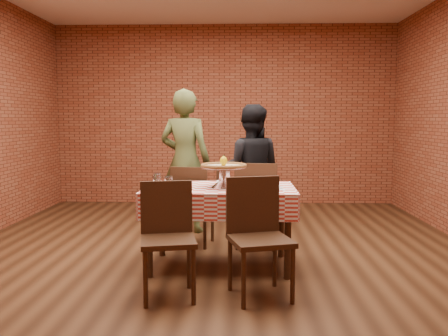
{
  "coord_description": "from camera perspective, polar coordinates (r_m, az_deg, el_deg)",
  "views": [
    {
      "loc": [
        0.24,
        -4.69,
        1.39
      ],
      "look_at": [
        0.1,
        -0.31,
        0.93
      ],
      "focal_mm": 37.58,
      "sensor_mm": 36.0,
      "label": 1
    }
  ],
  "objects": [
    {
      "name": "water_glass_right",
      "position": [
        4.47,
        -8.16,
        -1.4
      ],
      "size": [
        0.07,
        0.07,
        0.12
      ],
      "primitive_type": "cylinder",
      "rotation": [
        0.0,
        0.0,
        -0.01
      ],
      "color": "white",
      "rests_on": "tablecloth"
    },
    {
      "name": "chair_far_right",
      "position": [
        5.12,
        4.07,
        -4.39
      ],
      "size": [
        0.5,
        0.5,
        0.93
      ],
      "primitive_type": null,
      "rotation": [
        0.0,
        0.0,
        3.01
      ],
      "color": "#341F0F",
      "rests_on": "ground"
    },
    {
      "name": "ground",
      "position": [
        4.9,
        -1.04,
        -10.45
      ],
      "size": [
        6.0,
        6.0,
        0.0
      ],
      "primitive_type": "plane",
      "color": "black",
      "rests_on": "ground"
    },
    {
      "name": "pizza",
      "position": [
        4.3,
        -0.04,
        0.2
      ],
      "size": [
        0.53,
        0.53,
        0.03
      ],
      "primitive_type": "cylinder",
      "rotation": [
        0.0,
        0.0,
        -0.3
      ],
      "color": "beige",
      "rests_on": "pizza_stand"
    },
    {
      "name": "sweetener_packet_a",
      "position": [
        4.17,
        7.07,
        -2.69
      ],
      "size": [
        0.05,
        0.04,
        0.0
      ],
      "primitive_type": "cube",
      "rotation": [
        0.0,
        0.0,
        -0.06
      ],
      "color": "white",
      "rests_on": "tablecloth"
    },
    {
      "name": "sweetener_packet_b",
      "position": [
        4.21,
        7.23,
        -2.61
      ],
      "size": [
        0.05,
        0.04,
        0.0
      ],
      "primitive_type": "cube",
      "rotation": [
        0.0,
        0.0,
        -0.1
      ],
      "color": "white",
      "rests_on": "tablecloth"
    },
    {
      "name": "condiment_caddy",
      "position": [
        4.61,
        -0.12,
        -0.91
      ],
      "size": [
        0.13,
        0.12,
        0.15
      ],
      "primitive_type": "cube",
      "rotation": [
        0.0,
        0.0,
        0.37
      ],
      "color": "silver",
      "rests_on": "tablecloth"
    },
    {
      "name": "water_glass_left",
      "position": [
        4.25,
        -6.74,
        -1.77
      ],
      "size": [
        0.07,
        0.07,
        0.12
      ],
      "primitive_type": "cylinder",
      "rotation": [
        0.0,
        0.0,
        -0.01
      ],
      "color": "white",
      "rests_on": "tablecloth"
    },
    {
      "name": "tablecloth",
      "position": [
        4.37,
        -0.52,
        -3.84
      ],
      "size": [
        1.41,
        0.86,
        0.24
      ],
      "primitive_type": null,
      "rotation": [
        0.0,
        0.0,
        -0.01
      ],
      "color": "red",
      "rests_on": "table"
    },
    {
      "name": "back_wall",
      "position": [
        7.7,
        0.06,
        6.47
      ],
      "size": [
        5.5,
        0.0,
        5.5
      ],
      "primitive_type": "plane",
      "rotation": [
        1.57,
        0.0,
        0.0
      ],
      "color": "brown",
      "rests_on": "ground"
    },
    {
      "name": "diner_black",
      "position": [
        5.66,
        3.25,
        -0.18
      ],
      "size": [
        0.83,
        0.68,
        1.56
      ],
      "primitive_type": "imported",
      "rotation": [
        0.0,
        0.0,
        3.01
      ],
      "color": "black",
      "rests_on": "ground"
    },
    {
      "name": "table",
      "position": [
        4.42,
        -0.52,
        -7.23
      ],
      "size": [
        1.37,
        0.83,
        0.75
      ],
      "primitive_type": "cube",
      "rotation": [
        0.0,
        0.0,
        -0.01
      ],
      "color": "#341F0F",
      "rests_on": "ground"
    },
    {
      "name": "diner_olive",
      "position": [
        5.76,
        -4.75,
        0.85
      ],
      "size": [
        0.72,
        0.56,
        1.75
      ],
      "primitive_type": "imported",
      "rotation": [
        0.0,
        0.0,
        2.89
      ],
      "color": "#444B25",
      "rests_on": "ground"
    },
    {
      "name": "side_plate",
      "position": [
        4.27,
        6.06,
        -2.43
      ],
      "size": [
        0.17,
        0.17,
        0.01
      ],
      "primitive_type": "cylinder",
      "rotation": [
        0.0,
        0.0,
        -0.01
      ],
      "color": "white",
      "rests_on": "tablecloth"
    },
    {
      "name": "pizza_stand",
      "position": [
        4.31,
        -0.04,
        -1.12
      ],
      "size": [
        0.53,
        0.53,
        0.19
      ],
      "primitive_type": null,
      "rotation": [
        0.0,
        0.0,
        -0.3
      ],
      "color": "silver",
      "rests_on": "tablecloth"
    },
    {
      "name": "chair_far_left",
      "position": [
        5.19,
        -3.71,
        -4.53
      ],
      "size": [
        0.47,
        0.47,
        0.88
      ],
      "primitive_type": null,
      "rotation": [
        0.0,
        0.0,
        2.96
      ],
      "color": "#341F0F",
      "rests_on": "ground"
    },
    {
      "name": "chair_near_right",
      "position": [
        3.67,
        4.45,
        -8.6
      ],
      "size": [
        0.55,
        0.55,
        0.93
      ],
      "primitive_type": null,
      "rotation": [
        0.0,
        0.0,
        0.28
      ],
      "color": "#341F0F",
      "rests_on": "ground"
    },
    {
      "name": "chair_near_left",
      "position": [
        3.68,
        -6.82,
        -8.86
      ],
      "size": [
        0.49,
        0.49,
        0.89
      ],
      "primitive_type": null,
      "rotation": [
        0.0,
        0.0,
        0.2
      ],
      "color": "#341F0F",
      "rests_on": "ground"
    },
    {
      "name": "lemon",
      "position": [
        4.3,
        -0.04,
        0.86
      ],
      "size": [
        0.08,
        0.08,
        0.09
      ],
      "primitive_type": "ellipsoid",
      "rotation": [
        0.0,
        0.0,
        -0.3
      ],
      "color": "yellow",
      "rests_on": "pizza"
    }
  ]
}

